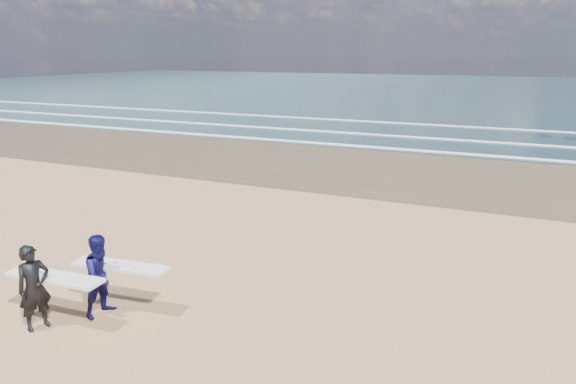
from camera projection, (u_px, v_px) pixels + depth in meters
The scene contains 2 objects.
surfer_near at pixel (37, 286), 10.48m from camera, with size 2.23×1.07×1.81m.
surfer_far at pixel (103, 274), 11.05m from camera, with size 2.25×1.23×1.82m.
Camera 1 is at (9.52, -6.76, 5.56)m, focal length 32.00 mm.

